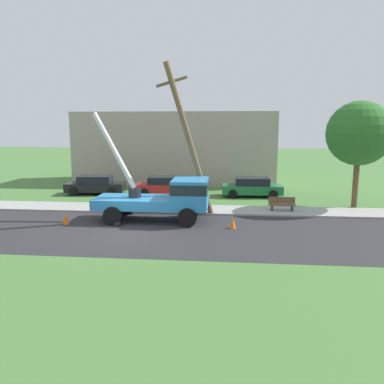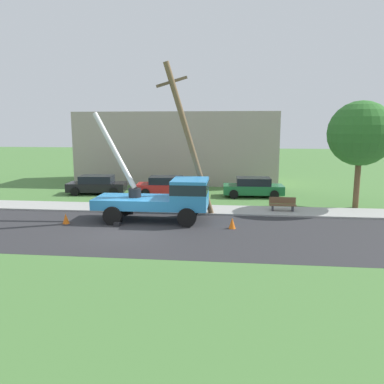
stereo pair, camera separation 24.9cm
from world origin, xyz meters
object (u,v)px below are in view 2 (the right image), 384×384
at_px(utility_truck, 167,196).
at_px(leaning_utility_pole, 189,139).
at_px(parked_sedan_red, 166,186).
at_px(park_bench, 283,205).
at_px(parked_sedan_black, 97,185).
at_px(roadside_tree_near, 361,134).
at_px(parked_sedan_green, 253,187).
at_px(traffic_cone_ahead, 232,223).
at_px(traffic_cone_behind, 66,219).

bearing_deg(utility_truck, leaning_utility_pole, 45.66).
relative_size(utility_truck, parked_sedan_red, 1.50).
distance_m(leaning_utility_pole, park_bench, 7.02).
distance_m(parked_sedan_black, roadside_tree_near, 18.99).
height_order(leaning_utility_pole, parked_sedan_green, leaning_utility_pole).
height_order(traffic_cone_ahead, parked_sedan_green, parked_sedan_green).
height_order(traffic_cone_ahead, roadside_tree_near, roadside_tree_near).
distance_m(parked_sedan_green, roadside_tree_near, 8.19).
distance_m(parked_sedan_black, parked_sedan_green, 11.94).
distance_m(utility_truck, park_bench, 7.29).
bearing_deg(traffic_cone_ahead, park_bench, 54.02).
bearing_deg(parked_sedan_black, leaning_utility_pole, -39.98).
relative_size(parked_sedan_green, park_bench, 2.79).
height_order(parked_sedan_black, parked_sedan_green, same).
xyz_separation_m(traffic_cone_ahead, roadside_tree_near, (7.84, 5.98, 4.43)).
distance_m(traffic_cone_ahead, roadside_tree_near, 10.81).
relative_size(parked_sedan_black, park_bench, 2.85).
xyz_separation_m(leaning_utility_pole, park_bench, (5.52, 1.76, -3.98)).
distance_m(park_bench, roadside_tree_near, 6.68).
xyz_separation_m(utility_truck, traffic_cone_ahead, (3.61, -1.26, -1.13)).
relative_size(traffic_cone_ahead, park_bench, 0.35).
height_order(utility_truck, parked_sedan_black, utility_truck).
bearing_deg(utility_truck, traffic_cone_behind, -166.59).
relative_size(leaning_utility_pole, parked_sedan_black, 1.90).
height_order(leaning_utility_pole, park_bench, leaning_utility_pole).
bearing_deg(traffic_cone_behind, roadside_tree_near, 19.64).
relative_size(utility_truck, traffic_cone_ahead, 12.11).
bearing_deg(park_bench, parked_sedan_red, 148.34).
relative_size(utility_truck, park_bench, 4.24).
xyz_separation_m(leaning_utility_pole, traffic_cone_behind, (-6.40, -2.40, -4.16)).
xyz_separation_m(traffic_cone_ahead, traffic_cone_behind, (-8.90, 0.00, 0.00)).
bearing_deg(park_bench, roadside_tree_near, 20.68).
bearing_deg(parked_sedan_red, utility_truck, -79.60).
bearing_deg(leaning_utility_pole, traffic_cone_ahead, -43.83).
bearing_deg(parked_sedan_black, traffic_cone_ahead, -40.94).
distance_m(leaning_utility_pole, roadside_tree_near, 10.94).
xyz_separation_m(parked_sedan_red, park_bench, (8.07, -4.98, -0.25)).
height_order(utility_truck, traffic_cone_behind, utility_truck).
bearing_deg(traffic_cone_ahead, utility_truck, 160.74).
distance_m(traffic_cone_behind, parked_sedan_green, 13.88).
height_order(utility_truck, park_bench, utility_truck).
relative_size(utility_truck, traffic_cone_behind, 12.11).
bearing_deg(parked_sedan_green, park_bench, -73.01).
xyz_separation_m(parked_sedan_black, parked_sedan_green, (11.94, 0.14, 0.00)).
height_order(traffic_cone_ahead, parked_sedan_red, parked_sedan_red).
bearing_deg(parked_sedan_black, traffic_cone_behind, -80.22).
height_order(traffic_cone_behind, parked_sedan_red, parked_sedan_red).
bearing_deg(leaning_utility_pole, roadside_tree_near, 19.08).
bearing_deg(traffic_cone_behind, leaning_utility_pole, 20.54).
height_order(parked_sedan_black, parked_sedan_red, same).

